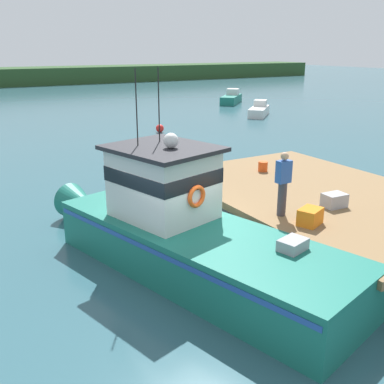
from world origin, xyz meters
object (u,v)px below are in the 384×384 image
object	(u,v)px
moored_boat_off_the_point	(232,98)
crate_stack_near_edge	(334,200)
deckhand_further_back	(283,183)
mooring_buoy_outer	(160,128)
main_fishing_boat	(182,230)
bait_bucket	(263,166)
crate_single_by_cleat	(310,217)
moored_boat_outer_mooring	(260,110)

from	to	relation	value
moored_boat_off_the_point	crate_stack_near_edge	bearing A→B (deg)	-120.64
deckhand_further_back	mooring_buoy_outer	xyz separation A→B (m)	(5.45, 17.88, -1.80)
mooring_buoy_outer	deckhand_further_back	bearing A→B (deg)	-106.97
main_fishing_boat	bait_bucket	bearing A→B (deg)	30.30
crate_stack_near_edge	bait_bucket	size ratio (longest dim) A/B	1.76
crate_stack_near_edge	bait_bucket	xyz separation A→B (m)	(0.65, 3.79, -0.01)
crate_single_by_cleat	bait_bucket	xyz separation A→B (m)	(2.11, 4.39, -0.03)
deckhand_further_back	mooring_buoy_outer	size ratio (longest dim) A/B	3.16
deckhand_further_back	moored_boat_outer_mooring	bearing A→B (deg)	52.56
deckhand_further_back	moored_boat_off_the_point	distance (m)	34.27
crate_single_by_cleat	deckhand_further_back	world-z (taller)	deckhand_further_back
moored_boat_outer_mooring	mooring_buoy_outer	bearing A→B (deg)	-164.81
main_fishing_boat	deckhand_further_back	world-z (taller)	main_fishing_boat
deckhand_further_back	mooring_buoy_outer	distance (m)	18.78
main_fishing_boat	deckhand_further_back	distance (m)	2.78
bait_bucket	crate_stack_near_edge	bearing A→B (deg)	-99.76
moored_boat_off_the_point	deckhand_further_back	bearing A→B (deg)	-123.19
main_fishing_boat	crate_stack_near_edge	bearing A→B (deg)	-14.20
bait_bucket	moored_boat_outer_mooring	size ratio (longest dim) A/B	0.08
main_fishing_boat	crate_single_by_cleat	world-z (taller)	main_fishing_boat
moored_boat_outer_mooring	moored_boat_off_the_point	xyz separation A→B (m)	(2.89, 7.95, 0.06)
main_fishing_boat	moored_boat_outer_mooring	xyz separation A→B (m)	(18.30, 19.91, -0.60)
bait_bucket	moored_boat_off_the_point	world-z (taller)	bait_bucket
crate_stack_near_edge	moored_boat_outer_mooring	bearing A→B (deg)	55.82
bait_bucket	mooring_buoy_outer	xyz separation A→B (m)	(3.17, 14.32, -1.11)
crate_single_by_cleat	moored_boat_outer_mooring	size ratio (longest dim) A/B	0.15
deckhand_further_back	bait_bucket	bearing A→B (deg)	57.31
bait_bucket	moored_boat_outer_mooring	bearing A→B (deg)	51.65
crate_stack_near_edge	bait_bucket	bearing A→B (deg)	80.24
main_fishing_boat	bait_bucket	xyz separation A→B (m)	(4.73, 2.76, 0.36)
mooring_buoy_outer	moored_boat_off_the_point	bearing A→B (deg)	39.04
main_fishing_boat	bait_bucket	size ratio (longest dim) A/B	29.23
main_fishing_boat	moored_boat_off_the_point	distance (m)	35.00
bait_bucket	moored_boat_off_the_point	size ratio (longest dim) A/B	0.07
deckhand_further_back	crate_stack_near_edge	bearing A→B (deg)	-8.39
crate_stack_near_edge	mooring_buoy_outer	size ratio (longest dim) A/B	1.16
bait_bucket	mooring_buoy_outer	world-z (taller)	bait_bucket
bait_bucket	mooring_buoy_outer	size ratio (longest dim) A/B	0.66
main_fishing_boat	crate_single_by_cleat	xyz separation A→B (m)	(2.61, -1.63, 0.39)
crate_single_by_cleat	moored_boat_off_the_point	distance (m)	34.86
crate_single_by_cleat	deckhand_further_back	bearing A→B (deg)	101.30
mooring_buoy_outer	crate_stack_near_edge	bearing A→B (deg)	-101.92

